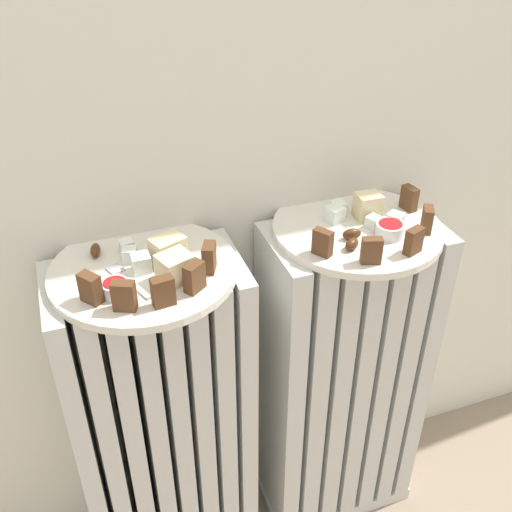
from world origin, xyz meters
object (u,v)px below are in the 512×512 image
radiator_left (164,430)px  radiator_right (340,381)px  jam_bowl_right (390,229)px  fork (127,279)px  plate_right (357,229)px  plate_left (144,270)px  jam_bowl_left (115,288)px

radiator_left → radiator_right: size_ratio=1.00×
jam_bowl_right → fork: (-0.40, 0.02, -0.01)m
plate_right → jam_bowl_right: 0.06m
radiator_right → jam_bowl_right: bearing=-55.4°
fork → plate_left: bearing=41.2°
radiator_right → jam_bowl_right: 0.36m
radiator_left → jam_bowl_left: (-0.05, -0.05, 0.35)m
radiator_left → fork: fork is taller
plate_left → jam_bowl_left: (-0.05, -0.05, 0.02)m
radiator_left → fork: 0.35m
plate_left → radiator_right: bearing=0.0°
radiator_right → plate_left: 0.48m
radiator_left → plate_right: plate_right is taller
plate_right → radiator_right: bearing=180.0°
radiator_left → jam_bowl_left: 0.36m
jam_bowl_left → plate_left: bearing=48.7°
radiator_left → plate_left: plate_left is taller
radiator_left → jam_bowl_right: jam_bowl_right is taller
radiator_left → jam_bowl_left: jam_bowl_left is taller
radiator_right → plate_left: bearing=180.0°
radiator_left → fork: bearing=-138.8°
plate_left → jam_bowl_right: size_ratio=6.10×
radiator_right → plate_left: (-0.34, 0.00, 0.34)m
plate_right → jam_bowl_right: jam_bowl_right is taller
radiator_left → radiator_right: bearing=0.0°
jam_bowl_left → jam_bowl_right: (0.42, 0.01, 0.00)m
radiator_left → fork: (-0.03, -0.02, 0.35)m
radiator_left → radiator_right: 0.34m
radiator_right → fork: fork is taller
radiator_right → fork: 0.50m
jam_bowl_left → fork: 0.04m
radiator_right → plate_right: size_ratio=2.44×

